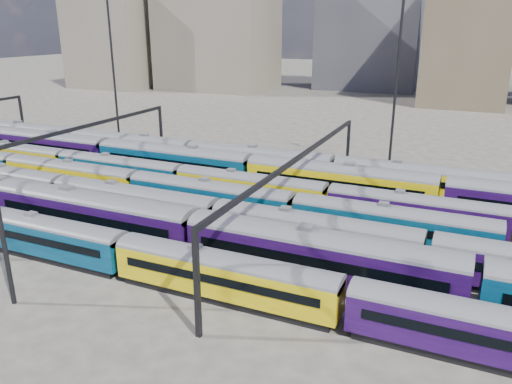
% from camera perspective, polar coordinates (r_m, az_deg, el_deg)
% --- Properties ---
extents(ground, '(500.00, 500.00, 0.00)m').
position_cam_1_polar(ground, '(55.29, -5.07, -2.76)').
color(ground, '#47423C').
rests_on(ground, ground).
extents(rake_0, '(92.90, 2.72, 4.57)m').
position_cam_1_polar(rake_0, '(38.20, -3.66, -9.02)').
color(rake_0, black).
rests_on(rake_0, ground).
extents(rake_1, '(137.25, 3.34, 5.65)m').
position_cam_1_polar(rake_1, '(44.39, -7.07, -4.23)').
color(rake_1, black).
rests_on(rake_1, ground).
extents(rake_2, '(98.12, 2.88, 4.83)m').
position_cam_1_polar(rake_2, '(53.96, -13.82, -0.92)').
color(rake_2, black).
rests_on(rake_2, ground).
extents(rake_3, '(116.74, 2.85, 4.79)m').
position_cam_1_polar(rake_3, '(59.73, -13.56, 0.97)').
color(rake_3, black).
rests_on(rake_3, ground).
extents(rake_4, '(130.30, 2.72, 4.57)m').
position_cam_1_polar(rake_4, '(67.35, -15.35, 2.72)').
color(rake_4, black).
rests_on(rake_4, ground).
extents(rake_5, '(113.53, 3.32, 5.61)m').
position_cam_1_polar(rake_5, '(68.14, -9.42, 3.80)').
color(rake_5, black).
rests_on(rake_5, ground).
extents(rake_6, '(105.16, 3.08, 5.19)m').
position_cam_1_polar(rake_6, '(67.67, 0.24, 3.75)').
color(rake_6, black).
rests_on(rake_6, ground).
extents(gantry_1, '(0.35, 40.35, 8.03)m').
position_cam_1_polar(gantry_1, '(65.13, -20.93, 5.61)').
color(gantry_1, black).
rests_on(gantry_1, ground).
extents(gantry_2, '(0.35, 40.35, 8.03)m').
position_cam_1_polar(gantry_2, '(49.24, 4.97, 2.87)').
color(gantry_2, black).
rests_on(gantry_2, ground).
extents(mast_1, '(1.40, 0.50, 25.60)m').
position_cam_1_polar(mast_1, '(86.98, -16.06, 13.90)').
color(mast_1, black).
rests_on(mast_1, ground).
extents(mast_3, '(1.40, 0.50, 25.60)m').
position_cam_1_polar(mast_3, '(69.90, 15.82, 12.92)').
color(mast_3, black).
rests_on(mast_3, ground).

